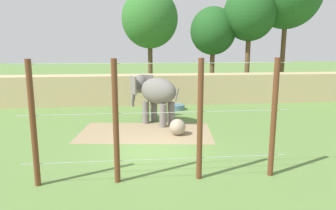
# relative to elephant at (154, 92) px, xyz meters

# --- Properties ---
(ground_plane) EXTENTS (120.00, 120.00, 0.00)m
(ground_plane) POSITION_rel_elephant_xyz_m (-0.36, -4.88, -1.81)
(ground_plane) COLOR #5B7F3D
(dirt_patch) EXTENTS (7.25, 4.72, 0.01)m
(dirt_patch) POSITION_rel_elephant_xyz_m (-0.60, -1.93, -1.80)
(dirt_patch) COLOR #937F5B
(dirt_patch) RESTS_ON ground
(embankment_wall) EXTENTS (36.00, 1.80, 2.21)m
(embankment_wall) POSITION_rel_elephant_xyz_m (-0.36, 6.05, -0.70)
(embankment_wall) COLOR tan
(embankment_wall) RESTS_ON ground
(elephant) EXTENTS (3.06, 3.08, 2.73)m
(elephant) POSITION_rel_elephant_xyz_m (0.00, 0.00, 0.00)
(elephant) COLOR slate
(elephant) RESTS_ON ground
(enrichment_ball) EXTENTS (0.82, 0.82, 0.82)m
(enrichment_ball) POSITION_rel_elephant_xyz_m (1.01, -2.53, -1.39)
(enrichment_ball) COLOR gray
(enrichment_ball) RESTS_ON ground
(cable_fence) EXTENTS (9.00, 0.19, 4.16)m
(cable_fence) POSITION_rel_elephant_xyz_m (-0.36, -7.84, 0.28)
(cable_fence) COLOR brown
(cable_fence) RESTS_ON ground
(water_tub) EXTENTS (1.10, 1.10, 0.35)m
(water_tub) POSITION_rel_elephant_xyz_m (1.78, 3.61, -1.62)
(water_tub) COLOR slate
(water_tub) RESTS_ON ground
(tree_far_left) EXTENTS (4.63, 4.63, 9.56)m
(tree_far_left) POSITION_rel_elephant_xyz_m (9.18, 10.44, 5.28)
(tree_far_left) COLOR brown
(tree_far_left) RESTS_ON ground
(tree_behind_wall) EXTENTS (4.17, 4.17, 7.83)m
(tree_behind_wall) POSITION_rel_elephant_xyz_m (6.14, 11.44, 3.80)
(tree_behind_wall) COLOR brown
(tree_behind_wall) RESTS_ON ground
(tree_right_of_centre) EXTENTS (5.24, 5.24, 9.53)m
(tree_right_of_centre) POSITION_rel_elephant_xyz_m (0.39, 12.69, 4.95)
(tree_right_of_centre) COLOR brown
(tree_right_of_centre) RESTS_ON ground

